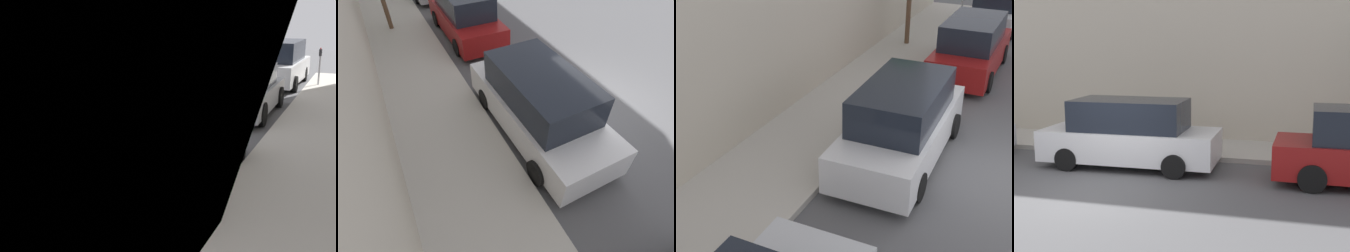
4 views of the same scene
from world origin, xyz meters
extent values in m
plane|color=#515154|center=(0.00, 0.00, 0.00)|extent=(60.00, 60.00, 0.00)
cube|color=#B2ADA3|center=(4.83, 0.00, 0.07)|extent=(2.66, 32.00, 0.15)
cube|color=#B7BABF|center=(2.36, -12.63, 0.64)|extent=(1.96, 4.92, 0.84)
cylinder|color=black|center=(1.46, -11.11, 0.31)|extent=(0.22, 0.63, 0.63)
cylinder|color=black|center=(3.26, -11.11, 0.31)|extent=(0.22, 0.63, 0.63)
cylinder|color=black|center=(3.26, -14.15, 0.31)|extent=(0.22, 0.63, 0.63)
cube|color=maroon|center=(2.17, -6.39, 0.64)|extent=(1.93, 4.91, 0.84)
cube|color=black|center=(2.17, -6.39, 1.48)|extent=(1.69, 3.11, 0.84)
cylinder|color=black|center=(1.27, -4.88, 0.34)|extent=(0.22, 0.68, 0.68)
cylinder|color=black|center=(3.07, -4.88, 0.34)|extent=(0.22, 0.68, 0.68)
cylinder|color=black|center=(1.27, -7.91, 0.34)|extent=(0.22, 0.68, 0.68)
cylinder|color=black|center=(3.07, -7.91, 0.34)|extent=(0.22, 0.68, 0.68)
cube|color=silver|center=(2.43, 0.06, 0.64)|extent=(2.01, 4.94, 0.84)
cube|color=black|center=(2.43, 0.06, 1.48)|extent=(1.74, 3.14, 0.84)
cylinder|color=black|center=(1.53, 1.58, 0.32)|extent=(0.22, 0.64, 0.64)
cylinder|color=black|center=(3.33, 1.58, 0.32)|extent=(0.22, 0.64, 0.64)
cylinder|color=black|center=(1.53, -1.46, 0.32)|extent=(0.22, 0.64, 0.64)
cylinder|color=black|center=(3.33, -1.46, 0.32)|extent=(0.22, 0.64, 0.64)
cylinder|color=#ADADB2|center=(3.95, -12.81, 0.66)|extent=(0.07, 0.07, 1.03)
cylinder|color=brown|center=(5.09, -8.25, 1.70)|extent=(0.19, 0.19, 3.09)
camera|label=1|loc=(5.67, -7.82, 3.33)|focal=50.00mm
camera|label=2|loc=(5.56, 4.44, 5.40)|focal=28.00mm
camera|label=3|loc=(-0.53, 9.43, 5.85)|focal=50.00mm
camera|label=4|loc=(-9.59, -4.69, 3.42)|focal=50.00mm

